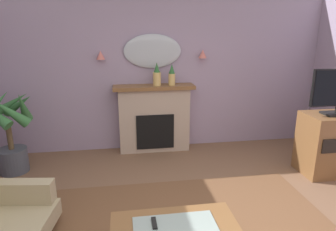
{
  "coord_description": "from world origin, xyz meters",
  "views": [
    {
      "loc": [
        -0.62,
        -2.33,
        2.06
      ],
      "look_at": [
        -0.03,
        1.58,
        0.92
      ],
      "focal_mm": 32.04,
      "sensor_mm": 36.0,
      "label": 1
    }
  ],
  "objects_px": {
    "fireplace": "(154,119)",
    "wall_sconce_right": "(203,54)",
    "mantel_vase_right": "(157,76)",
    "wall_mirror": "(153,51)",
    "potted_plant_corner_palm": "(8,129)",
    "tv_cabinet": "(330,144)",
    "tv_remote": "(154,223)",
    "wall_sconce_left": "(101,55)",
    "mantel_vase_centre": "(172,75)"
  },
  "relations": [
    {
      "from": "fireplace",
      "to": "wall_sconce_right",
      "type": "distance_m",
      "value": 1.38
    },
    {
      "from": "mantel_vase_right",
      "to": "wall_mirror",
      "type": "relative_size",
      "value": 0.4
    },
    {
      "from": "fireplace",
      "to": "wall_mirror",
      "type": "bearing_deg",
      "value": 90.0
    },
    {
      "from": "wall_mirror",
      "to": "potted_plant_corner_palm",
      "type": "bearing_deg",
      "value": -163.16
    },
    {
      "from": "tv_cabinet",
      "to": "potted_plant_corner_palm",
      "type": "xyz_separation_m",
      "value": [
        -4.63,
        0.73,
        0.22
      ]
    },
    {
      "from": "fireplace",
      "to": "tv_cabinet",
      "type": "bearing_deg",
      "value": -26.98
    },
    {
      "from": "mantel_vase_right",
      "to": "tv_remote",
      "type": "relative_size",
      "value": 2.38
    },
    {
      "from": "fireplace",
      "to": "wall_sconce_left",
      "type": "bearing_deg",
      "value": 173.84
    },
    {
      "from": "wall_mirror",
      "to": "wall_sconce_left",
      "type": "height_order",
      "value": "wall_mirror"
    },
    {
      "from": "tv_cabinet",
      "to": "wall_sconce_left",
      "type": "bearing_deg",
      "value": 157.92
    },
    {
      "from": "tv_remote",
      "to": "mantel_vase_right",
      "type": "bearing_deg",
      "value": 82.71
    },
    {
      "from": "wall_sconce_right",
      "to": "tv_remote",
      "type": "relative_size",
      "value": 0.88
    },
    {
      "from": "mantel_vase_right",
      "to": "potted_plant_corner_palm",
      "type": "xyz_separation_m",
      "value": [
        -2.23,
        -0.49,
        -0.65
      ]
    },
    {
      "from": "potted_plant_corner_palm",
      "to": "mantel_vase_centre",
      "type": "bearing_deg",
      "value": 11.18
    },
    {
      "from": "wall_sconce_left",
      "to": "potted_plant_corner_palm",
      "type": "height_order",
      "value": "wall_sconce_left"
    },
    {
      "from": "wall_mirror",
      "to": "mantel_vase_centre",
      "type": "bearing_deg",
      "value": -29.54
    },
    {
      "from": "mantel_vase_right",
      "to": "wall_sconce_right",
      "type": "xyz_separation_m",
      "value": [
        0.8,
        0.12,
        0.33
      ]
    },
    {
      "from": "wall_sconce_right",
      "to": "potted_plant_corner_palm",
      "type": "xyz_separation_m",
      "value": [
        -3.03,
        -0.61,
        -0.98
      ]
    },
    {
      "from": "fireplace",
      "to": "tv_cabinet",
      "type": "xyz_separation_m",
      "value": [
        2.45,
        -1.25,
        -0.12
      ]
    },
    {
      "from": "mantel_vase_right",
      "to": "mantel_vase_centre",
      "type": "relative_size",
      "value": 1.08
    },
    {
      "from": "fireplace",
      "to": "wall_sconce_left",
      "type": "relative_size",
      "value": 9.71
    },
    {
      "from": "wall_sconce_left",
      "to": "fireplace",
      "type": "bearing_deg",
      "value": -6.16
    },
    {
      "from": "tv_remote",
      "to": "tv_cabinet",
      "type": "xyz_separation_m",
      "value": [
        2.74,
        1.47,
        -0.0
      ]
    },
    {
      "from": "tv_remote",
      "to": "tv_cabinet",
      "type": "bearing_deg",
      "value": 28.23
    },
    {
      "from": "tv_remote",
      "to": "tv_cabinet",
      "type": "relative_size",
      "value": 0.18
    },
    {
      "from": "mantel_vase_right",
      "to": "mantel_vase_centre",
      "type": "height_order",
      "value": "mantel_vase_right"
    },
    {
      "from": "mantel_vase_centre",
      "to": "tv_remote",
      "type": "bearing_deg",
      "value": -102.45
    },
    {
      "from": "fireplace",
      "to": "potted_plant_corner_palm",
      "type": "height_order",
      "value": "potted_plant_corner_palm"
    },
    {
      "from": "wall_mirror",
      "to": "tv_remote",
      "type": "bearing_deg",
      "value": -95.87
    },
    {
      "from": "fireplace",
      "to": "tv_remote",
      "type": "bearing_deg",
      "value": -96.18
    },
    {
      "from": "mantel_vase_right",
      "to": "tv_cabinet",
      "type": "distance_m",
      "value": 2.83
    },
    {
      "from": "wall_mirror",
      "to": "wall_sconce_right",
      "type": "distance_m",
      "value": 0.85
    },
    {
      "from": "fireplace",
      "to": "wall_sconce_right",
      "type": "xyz_separation_m",
      "value": [
        0.85,
        0.09,
        1.09
      ]
    },
    {
      "from": "mantel_vase_right",
      "to": "tv_remote",
      "type": "distance_m",
      "value": 2.85
    },
    {
      "from": "mantel_vase_centre",
      "to": "potted_plant_corner_palm",
      "type": "bearing_deg",
      "value": -168.82
    },
    {
      "from": "wall_sconce_left",
      "to": "wall_sconce_right",
      "type": "height_order",
      "value": "same"
    },
    {
      "from": "wall_sconce_right",
      "to": "mantel_vase_right",
      "type": "bearing_deg",
      "value": -171.47
    },
    {
      "from": "wall_mirror",
      "to": "tv_cabinet",
      "type": "bearing_deg",
      "value": -29.54
    },
    {
      "from": "wall_sconce_left",
      "to": "wall_sconce_right",
      "type": "distance_m",
      "value": 1.7
    },
    {
      "from": "potted_plant_corner_palm",
      "to": "fireplace",
      "type": "bearing_deg",
      "value": 13.37
    },
    {
      "from": "potted_plant_corner_palm",
      "to": "tv_remote",
      "type": "bearing_deg",
      "value": -49.4
    },
    {
      "from": "wall_mirror",
      "to": "tv_remote",
      "type": "relative_size",
      "value": 6.0
    },
    {
      "from": "tv_cabinet",
      "to": "potted_plant_corner_palm",
      "type": "distance_m",
      "value": 4.69
    },
    {
      "from": "mantel_vase_centre",
      "to": "wall_mirror",
      "type": "xyz_separation_m",
      "value": [
        -0.3,
        0.17,
        0.38
      ]
    },
    {
      "from": "wall_sconce_left",
      "to": "tv_remote",
      "type": "height_order",
      "value": "wall_sconce_left"
    },
    {
      "from": "wall_sconce_right",
      "to": "potted_plant_corner_palm",
      "type": "relative_size",
      "value": 0.11
    },
    {
      "from": "mantel_vase_right",
      "to": "tv_cabinet",
      "type": "xyz_separation_m",
      "value": [
        2.4,
        -1.22,
        -0.88
      ]
    },
    {
      "from": "mantel_vase_right",
      "to": "fireplace",
      "type": "bearing_deg",
      "value": 150.47
    },
    {
      "from": "tv_remote",
      "to": "wall_sconce_right",
      "type": "bearing_deg",
      "value": 67.86
    },
    {
      "from": "mantel_vase_centre",
      "to": "tv_remote",
      "type": "xyz_separation_m",
      "value": [
        -0.59,
        -2.69,
        -0.87
      ]
    }
  ]
}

